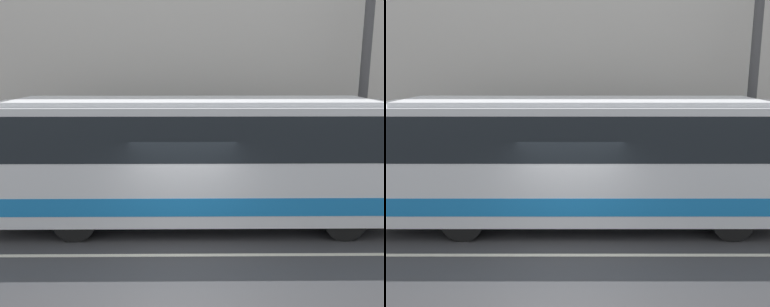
# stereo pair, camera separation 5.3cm
# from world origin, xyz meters

# --- Properties ---
(ground_plane) EXTENTS (60.00, 60.00, 0.00)m
(ground_plane) POSITION_xyz_m (0.00, 0.00, 0.00)
(ground_plane) COLOR #38383A
(sidewalk) EXTENTS (60.00, 2.28, 0.15)m
(sidewalk) POSITION_xyz_m (0.00, 5.14, 0.08)
(sidewalk) COLOR #A09E99
(sidewalk) RESTS_ON ground_plane
(building_facade) EXTENTS (60.00, 0.35, 11.06)m
(building_facade) POSITION_xyz_m (0.00, 6.43, 5.33)
(building_facade) COLOR silver
(building_facade) RESTS_ON ground_plane
(lane_stripe) EXTENTS (54.00, 0.14, 0.01)m
(lane_stripe) POSITION_xyz_m (0.00, 0.00, 0.00)
(lane_stripe) COLOR beige
(lane_stripe) RESTS_ON ground_plane
(transit_bus) EXTENTS (10.64, 2.53, 3.39)m
(transit_bus) POSITION_xyz_m (0.26, 1.95, 1.91)
(transit_bus) COLOR silver
(transit_bus) RESTS_ON ground_plane
(utility_pole_near) EXTENTS (0.29, 0.29, 8.23)m
(utility_pole_near) POSITION_xyz_m (5.81, 4.89, 4.27)
(utility_pole_near) COLOR #4C4C4F
(utility_pole_near) RESTS_ON sidewalk
(pedestrian_waiting) EXTENTS (0.36, 0.36, 1.57)m
(pedestrian_waiting) POSITION_xyz_m (-1.10, 5.04, 0.88)
(pedestrian_waiting) COLOR #1E5933
(pedestrian_waiting) RESTS_ON sidewalk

